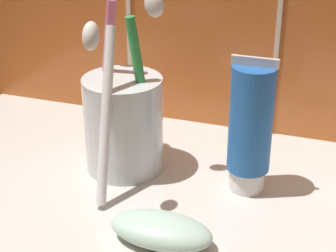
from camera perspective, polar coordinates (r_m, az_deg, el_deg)
The scene contains 4 objects.
sink_counter at distance 50.13cm, azimuth 5.12°, elevation -9.43°, with size 65.73×33.72×2.00cm, color silver.
toothbrush_cup at distance 53.42cm, azimuth -4.59°, elevation 0.64°, with size 9.43×12.56×18.70cm.
toothpaste_tube at distance 49.84cm, azimuth 8.38°, elevation -0.11°, with size 4.06×3.87×12.73cm.
soap_bar at distance 44.99cm, azimuth -0.71°, elevation -10.54°, with size 8.39×4.32×2.39cm, color silver.
Camera 1 is at (8.94, -39.88, 30.03)cm, focal length 60.00 mm.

